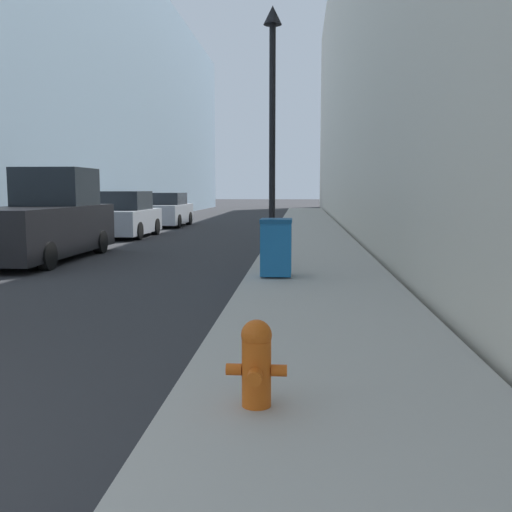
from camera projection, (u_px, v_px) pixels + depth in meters
name	position (u px, v px, depth m)	size (l,w,h in m)	color
sidewalk_right	(311.00, 238.00, 20.08)	(2.82, 60.00, 0.15)	#ADA89E
building_left_glass	(5.00, 82.00, 28.36)	(12.00, 60.00, 14.16)	#849EB2
building_right_stone	(472.00, 50.00, 26.46)	(12.00, 60.00, 16.42)	beige
fire_hydrant	(256.00, 361.00, 4.31)	(0.46, 0.35, 0.67)	#D15614
trash_bin	(276.00, 247.00, 10.73)	(0.59, 0.65, 1.10)	#19609E
lamppost	(272.00, 113.00, 12.43)	(0.40, 0.40, 5.55)	black
pickup_truck	(44.00, 222.00, 14.51)	(2.02, 5.48, 2.35)	black
parked_sedan_near	(124.00, 216.00, 21.38)	(1.99, 4.06, 1.72)	#A3A8B2
parked_sedan_far	(167.00, 211.00, 27.56)	(1.80, 4.35, 1.62)	#A3A8B2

